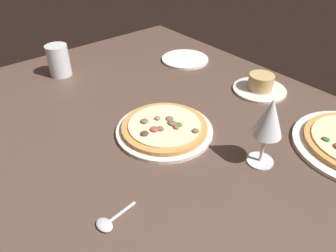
# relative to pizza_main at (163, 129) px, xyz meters

# --- Properties ---
(dining_table) EXTENTS (1.50, 1.10, 0.04)m
(dining_table) POSITION_rel_pizza_main_xyz_m (0.03, 0.00, -0.03)
(dining_table) COLOR brown
(dining_table) RESTS_ON ground
(pizza_main) EXTENTS (0.27, 0.27, 0.03)m
(pizza_main) POSITION_rel_pizza_main_xyz_m (0.00, 0.00, 0.00)
(pizza_main) COLOR silver
(pizza_main) RESTS_ON dining_table
(ramekin_on_saucer) EXTENTS (0.18, 0.18, 0.06)m
(ramekin_on_saucer) POSITION_rel_pizza_main_xyz_m (0.02, 0.39, 0.01)
(ramekin_on_saucer) COLOR silver
(ramekin_on_saucer) RESTS_ON dining_table
(wine_glass_near) EXTENTS (0.07, 0.07, 0.18)m
(wine_glass_near) POSITION_rel_pizza_main_xyz_m (0.24, 0.11, 0.11)
(wine_glass_near) COLOR silver
(wine_glass_near) RESTS_ON dining_table
(water_glass) EXTENTS (0.08, 0.08, 0.11)m
(water_glass) POSITION_rel_pizza_main_xyz_m (-0.51, -0.07, 0.04)
(water_glass) COLOR silver
(water_glass) RESTS_ON dining_table
(side_plate) EXTENTS (0.18, 0.18, 0.01)m
(side_plate) POSITION_rel_pizza_main_xyz_m (-0.32, 0.36, -0.01)
(side_plate) COLOR white
(side_plate) RESTS_ON dining_table
(spoon) EXTENTS (0.04, 0.09, 0.01)m
(spoon) POSITION_rel_pizza_main_xyz_m (0.16, -0.27, -0.01)
(spoon) COLOR silver
(spoon) RESTS_ON dining_table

